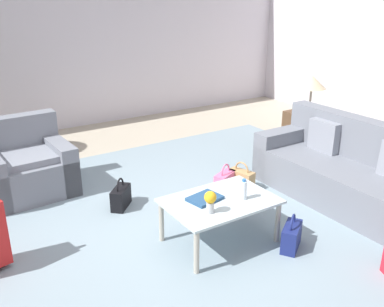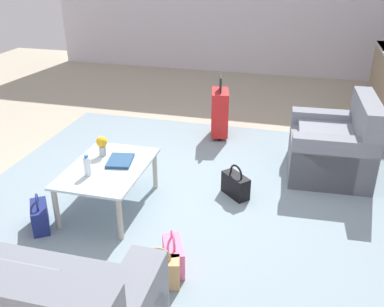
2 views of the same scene
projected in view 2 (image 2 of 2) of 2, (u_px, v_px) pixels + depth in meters
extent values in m
plane|color=#A89E89|center=(171.00, 193.00, 4.52)|extent=(12.00, 12.00, 0.00)
cube|color=gray|center=(172.00, 228.00, 3.95)|extent=(5.20, 4.40, 0.01)
cube|color=gray|center=(26.00, 300.00, 2.30)|extent=(0.12, 0.40, 0.40)
cube|color=slate|center=(328.00, 155.00, 4.85)|extent=(1.03, 0.92, 0.44)
cube|color=slate|center=(363.00, 139.00, 4.69)|extent=(1.00, 0.25, 0.90)
cube|color=slate|center=(333.00, 164.00, 4.46)|extent=(0.24, 0.88, 0.60)
cube|color=slate|center=(327.00, 135.00, 5.16)|extent=(0.24, 0.88, 0.60)
cube|color=gray|center=(327.00, 133.00, 4.74)|extent=(0.78, 0.65, 0.08)
cube|color=silver|center=(108.00, 168.00, 4.10)|extent=(1.03, 0.72, 0.02)
cylinder|color=#ADA899|center=(155.00, 170.00, 4.53)|extent=(0.05, 0.05, 0.42)
cylinder|color=#ADA899|center=(120.00, 219.00, 3.72)|extent=(0.05, 0.05, 0.42)
cylinder|color=#ADA899|center=(101.00, 163.00, 4.67)|extent=(0.05, 0.05, 0.42)
cylinder|color=#ADA899|center=(56.00, 209.00, 3.86)|extent=(0.05, 0.05, 0.42)
cylinder|color=silver|center=(87.00, 166.00, 3.90)|extent=(0.06, 0.06, 0.18)
cylinder|color=#2D6BBC|center=(86.00, 156.00, 3.86)|extent=(0.04, 0.04, 0.02)
cube|color=navy|center=(120.00, 161.00, 4.17)|extent=(0.34, 0.28, 0.03)
cylinder|color=#B2B7BC|center=(103.00, 151.00, 4.30)|extent=(0.07, 0.07, 0.10)
sphere|color=gold|center=(102.00, 142.00, 4.25)|extent=(0.11, 0.11, 0.11)
cube|color=red|center=(220.00, 113.00, 5.72)|extent=(0.44, 0.30, 0.60)
cube|color=black|center=(221.00, 84.00, 5.55)|extent=(0.24, 0.07, 0.20)
cylinder|color=black|center=(219.00, 131.00, 5.99)|extent=(0.03, 0.05, 0.05)
cylinder|color=black|center=(219.00, 139.00, 5.73)|extent=(0.03, 0.05, 0.05)
cube|color=pink|center=(173.00, 256.00, 3.40)|extent=(0.35, 0.26, 0.24)
torus|color=pink|center=(173.00, 242.00, 3.34)|extent=(0.19, 0.10, 0.20)
cube|color=navy|center=(40.00, 217.00, 3.90)|extent=(0.34, 0.29, 0.24)
torus|color=navy|center=(38.00, 204.00, 3.84)|extent=(0.17, 0.13, 0.20)
cube|color=tan|center=(159.00, 273.00, 3.23)|extent=(0.22, 0.35, 0.24)
torus|color=tan|center=(158.00, 258.00, 3.17)|extent=(0.07, 0.19, 0.20)
cube|color=black|center=(235.00, 186.00, 4.42)|extent=(0.32, 0.33, 0.24)
torus|color=black|center=(236.00, 174.00, 4.36)|extent=(0.15, 0.16, 0.20)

